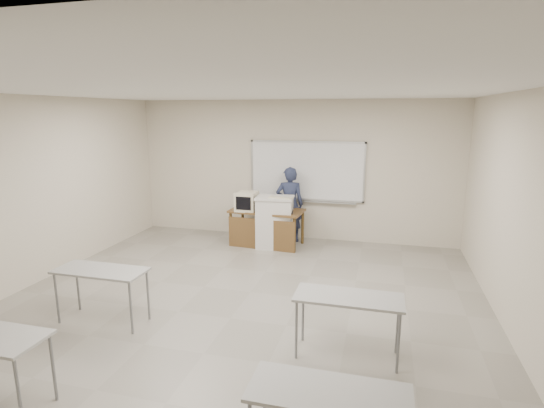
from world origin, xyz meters
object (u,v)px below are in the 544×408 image
(presenter, at_px, (290,204))
(laptop, at_px, (284,209))
(mouse, at_px, (277,209))
(crt_monitor, at_px, (247,201))
(whiteboard, at_px, (307,172))
(podium, at_px, (275,222))
(instructor_desk, at_px, (266,220))
(keyboard, at_px, (280,198))

(presenter, bearing_deg, laptop, 78.27)
(mouse, xyz_separation_m, presenter, (0.20, 0.32, 0.04))
(crt_monitor, height_order, laptop, crt_monitor)
(crt_monitor, bearing_deg, mouse, 16.38)
(mouse, bearing_deg, laptop, -59.89)
(whiteboard, bearing_deg, mouse, -128.98)
(crt_monitor, bearing_deg, laptop, 0.29)
(laptop, bearing_deg, mouse, 128.61)
(podium, bearing_deg, laptop, -2.19)
(whiteboard, bearing_deg, instructor_desk, -131.91)
(instructor_desk, xyz_separation_m, laptop, (0.40, -0.01, 0.26))
(whiteboard, xyz_separation_m, presenter, (-0.30, -0.30, -0.67))
(whiteboard, distance_m, crt_monitor, 1.46)
(keyboard, xyz_separation_m, presenter, (0.05, 0.62, -0.27))
(mouse, height_order, keyboard, keyboard)
(whiteboard, relative_size, instructor_desk, 1.66)
(whiteboard, xyz_separation_m, crt_monitor, (-1.10, -0.79, -0.54))
(laptop, xyz_separation_m, presenter, (-0.00, 0.49, -0.00))
(keyboard, height_order, presenter, presenter)
(podium, bearing_deg, keyboard, -44.73)
(podium, bearing_deg, instructor_desk, 167.39)
(keyboard, bearing_deg, crt_monitor, 178.64)
(laptop, distance_m, keyboard, 0.30)
(podium, distance_m, laptop, 0.34)
(laptop, bearing_deg, crt_monitor, 169.44)
(podium, relative_size, presenter, 0.66)
(whiteboard, xyz_separation_m, instructor_desk, (-0.70, -0.78, -0.93))
(laptop, relative_size, keyboard, 0.79)
(instructor_desk, bearing_deg, laptop, 3.00)
(podium, height_order, mouse, podium)
(podium, xyz_separation_m, mouse, (-0.00, 0.18, 0.23))
(crt_monitor, bearing_deg, instructor_desk, 1.88)
(crt_monitor, relative_size, presenter, 0.29)
(mouse, xyz_separation_m, keyboard, (0.15, -0.30, 0.31))
(podium, height_order, keyboard, keyboard)
(laptop, bearing_deg, presenter, 79.31)
(laptop, bearing_deg, podium, 173.08)
(laptop, bearing_deg, whiteboard, 58.39)
(keyboard, bearing_deg, whiteboard, 77.77)
(podium, relative_size, crt_monitor, 2.30)
(laptop, xyz_separation_m, mouse, (-0.20, 0.17, -0.04))
(laptop, relative_size, mouse, 3.95)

